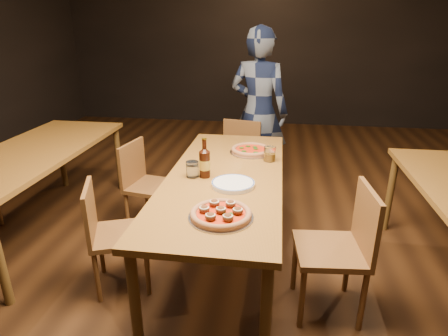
# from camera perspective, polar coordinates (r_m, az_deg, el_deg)

# --- Properties ---
(ground) EXTENTS (9.00, 9.00, 0.00)m
(ground) POSITION_cam_1_polar(r_m,az_deg,el_deg) (3.00, 0.14, -14.39)
(ground) COLOR black
(room_shell) EXTENTS (9.00, 9.00, 9.00)m
(room_shell) POSITION_cam_1_polar(r_m,az_deg,el_deg) (2.45, 0.19, 23.72)
(room_shell) COLOR black
(room_shell) RESTS_ON ground
(table_main) EXTENTS (0.80, 2.00, 0.75)m
(table_main) POSITION_cam_1_polar(r_m,az_deg,el_deg) (2.67, 0.16, -2.45)
(table_main) COLOR brown
(table_main) RESTS_ON ground
(table_left) EXTENTS (0.80, 2.00, 0.75)m
(table_left) POSITION_cam_1_polar(r_m,az_deg,el_deg) (3.57, -27.22, 1.31)
(table_left) COLOR brown
(table_left) RESTS_ON ground
(chair_main_nw) EXTENTS (0.49, 0.49, 0.81)m
(chair_main_nw) POSITION_cam_1_polar(r_m,az_deg,el_deg) (2.69, -15.54, -9.63)
(chair_main_nw) COLOR brown
(chair_main_nw) RESTS_ON ground
(chair_main_sw) EXTENTS (0.45, 0.45, 0.83)m
(chair_main_sw) POSITION_cam_1_polar(r_m,az_deg,el_deg) (3.36, -10.93, -2.64)
(chair_main_sw) COLOR brown
(chair_main_sw) RESTS_ON ground
(chair_main_e) EXTENTS (0.45, 0.45, 0.89)m
(chair_main_e) POSITION_cam_1_polar(r_m,az_deg,el_deg) (2.45, 15.85, -11.82)
(chair_main_e) COLOR brown
(chair_main_e) RESTS_ON ground
(chair_end) EXTENTS (0.46, 0.46, 0.85)m
(chair_end) POSITION_cam_1_polar(r_m,az_deg,el_deg) (3.83, 1.88, 0.99)
(chair_end) COLOR brown
(chair_end) RESTS_ON ground
(pizza_meatball) EXTENTS (0.36, 0.36, 0.07)m
(pizza_meatball) POSITION_cam_1_polar(r_m,az_deg,el_deg) (2.06, -0.48, -6.95)
(pizza_meatball) COLOR #B7B7BF
(pizza_meatball) RESTS_ON table_main
(pizza_margherita) EXTENTS (0.35, 0.35, 0.05)m
(pizza_margherita) POSITION_cam_1_polar(r_m,az_deg,el_deg) (3.10, 4.12, 2.74)
(pizza_margherita) COLOR #B7B7BF
(pizza_margherita) RESTS_ON table_main
(plate_stack) EXTENTS (0.28, 0.28, 0.03)m
(plate_stack) POSITION_cam_1_polar(r_m,az_deg,el_deg) (2.46, 1.40, -2.44)
(plate_stack) COLOR white
(plate_stack) RESTS_ON table_main
(beer_bottle) EXTENTS (0.08, 0.08, 0.27)m
(beer_bottle) POSITION_cam_1_polar(r_m,az_deg,el_deg) (2.57, -2.96, 0.68)
(beer_bottle) COLOR black
(beer_bottle) RESTS_ON table_main
(water_glass) EXTENTS (0.09, 0.09, 0.11)m
(water_glass) POSITION_cam_1_polar(r_m,az_deg,el_deg) (2.60, -4.85, -0.19)
(water_glass) COLOR white
(water_glass) RESTS_ON table_main
(amber_glass) EXTENTS (0.09, 0.09, 0.11)m
(amber_glass) POSITION_cam_1_polar(r_m,az_deg,el_deg) (2.91, 6.96, 2.16)
(amber_glass) COLOR #A06712
(amber_glass) RESTS_ON table_main
(diner) EXTENTS (0.73, 0.59, 1.74)m
(diner) POSITION_cam_1_polar(r_m,az_deg,el_deg) (4.02, 5.29, 8.48)
(diner) COLOR black
(diner) RESTS_ON ground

